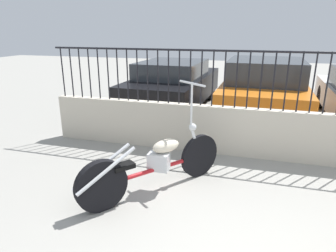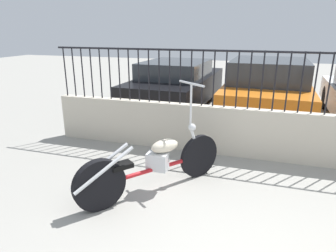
{
  "view_description": "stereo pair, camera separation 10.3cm",
  "coord_description": "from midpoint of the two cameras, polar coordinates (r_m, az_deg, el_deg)",
  "views": [
    {
      "loc": [
        -0.29,
        -1.9,
        2.13
      ],
      "look_at": [
        -1.53,
        2.34,
        0.7
      ],
      "focal_mm": 32.0,
      "sensor_mm": 36.0,
      "label": 1
    },
    {
      "loc": [
        -0.19,
        -1.87,
        2.13
      ],
      "look_at": [
        -1.53,
        2.34,
        0.7
      ],
      "focal_mm": 32.0,
      "sensor_mm": 36.0,
      "label": 2
    }
  ],
  "objects": [
    {
      "name": "motorcycle_red",
      "position": [
        4.01,
        -4.47,
        -7.65
      ],
      "size": [
        1.49,
        1.83,
        1.46
      ],
      "rotation": [
        0.0,
        0.0,
        0.9
      ],
      "color": "black",
      "rests_on": "ground_plane"
    },
    {
      "name": "car_black",
      "position": [
        8.45,
        0.81,
        8.01
      ],
      "size": [
        1.92,
        4.35,
        1.32
      ],
      "rotation": [
        0.0,
        0.0,
        1.53
      ],
      "color": "black",
      "rests_on": "ground_plane"
    },
    {
      "name": "low_wall",
      "position": [
        5.34,
        17.96,
        -1.54
      ],
      "size": [
        8.02,
        0.18,
        0.86
      ],
      "color": "beige",
      "rests_on": "ground_plane"
    },
    {
      "name": "car_orange",
      "position": [
        7.81,
        17.42,
        6.77
      ],
      "size": [
        2.0,
        4.31,
        1.46
      ],
      "rotation": [
        0.0,
        0.0,
        1.54
      ],
      "color": "black",
      "rests_on": "ground_plane"
    },
    {
      "name": "fence_railing",
      "position": [
        5.11,
        19.11,
        9.68
      ],
      "size": [
        8.02,
        0.04,
        0.96
      ],
      "color": "black",
      "rests_on": "low_wall"
    }
  ]
}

